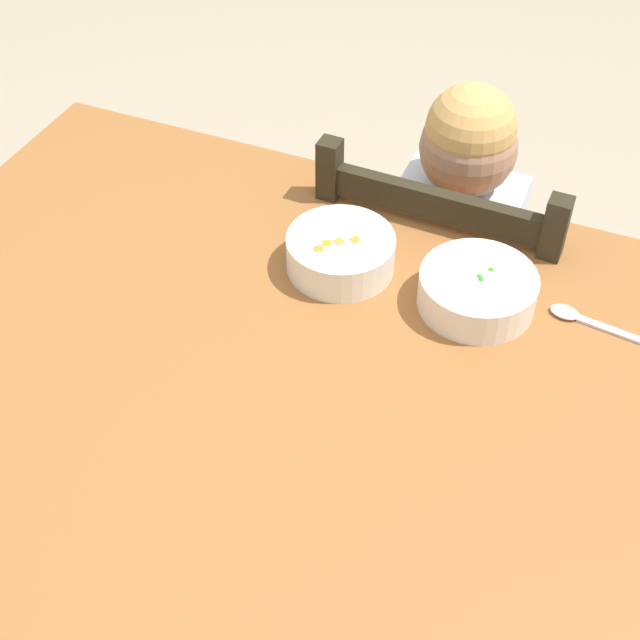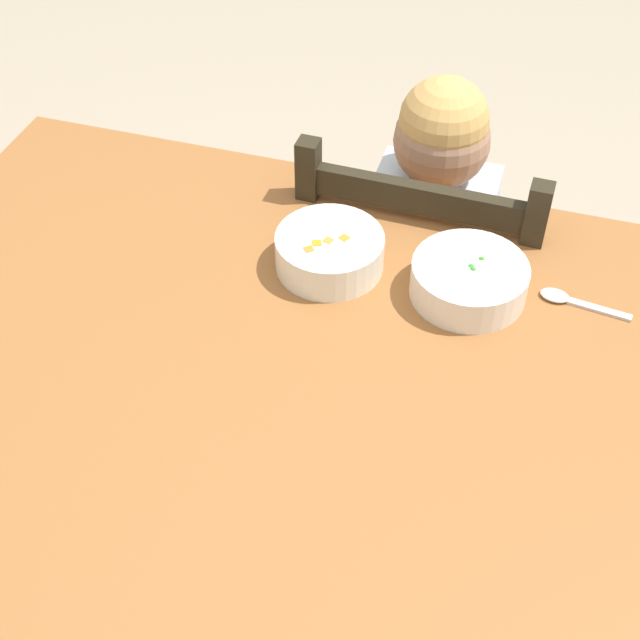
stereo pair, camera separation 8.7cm
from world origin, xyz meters
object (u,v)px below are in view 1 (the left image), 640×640
object	(u,v)px
dining_table	(256,414)
child_figure	(451,248)
bowl_of_carrots	(341,252)
spoon	(578,317)
dining_chair	(442,317)
bowl_of_peas	(477,290)

from	to	relation	value
dining_table	child_figure	size ratio (longest dim) A/B	1.32
dining_table	bowl_of_carrots	distance (m)	0.28
child_figure	spoon	world-z (taller)	child_figure
dining_chair	bowl_of_carrots	xyz separation A→B (m)	(-0.11, -0.30, 0.37)
child_figure	spoon	size ratio (longest dim) A/B	6.78
child_figure	bowl_of_peas	bearing A→B (deg)	-69.71
child_figure	bowl_of_peas	size ratio (longest dim) A/B	5.39
dining_table	dining_chair	size ratio (longest dim) A/B	1.41
dining_chair	spoon	size ratio (longest dim) A/B	6.36
dining_table	bowl_of_peas	size ratio (longest dim) A/B	7.13
spoon	dining_chair	bearing A→B (deg)	133.42
child_figure	dining_table	bearing A→B (deg)	-105.24
bowl_of_carrots	spoon	bearing A→B (deg)	4.37
child_figure	bowl_of_peas	world-z (taller)	child_figure
bowl_of_carrots	spoon	xyz separation A→B (m)	(0.36, 0.03, -0.03)
dining_table	bowl_of_carrots	bearing A→B (deg)	81.30
dining_table	dining_chair	xyz separation A→B (m)	(0.14, 0.54, -0.23)
bowl_of_peas	child_figure	bearing A→B (deg)	110.29
dining_table	bowl_of_carrots	world-z (taller)	bowl_of_carrots
bowl_of_peas	bowl_of_carrots	size ratio (longest dim) A/B	1.04
dining_chair	bowl_of_carrots	size ratio (longest dim) A/B	5.25
dining_chair	bowl_of_peas	size ratio (longest dim) A/B	5.06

